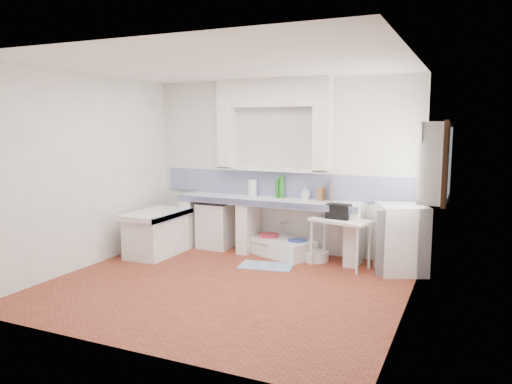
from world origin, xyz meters
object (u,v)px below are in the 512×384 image
at_px(stove, 216,225).
at_px(fridge, 401,239).
at_px(sink, 281,248).
at_px(side_table, 340,243).

xyz_separation_m(stove, fridge, (3.06, -0.20, 0.10)).
height_order(sink, side_table, side_table).
bearing_deg(side_table, stove, -171.77).
bearing_deg(stove, side_table, -6.57).
bearing_deg(fridge, side_table, 161.14).
bearing_deg(stove, fridge, -3.35).
bearing_deg(fridge, stove, 152.78).
distance_m(sink, side_table, 1.05).
bearing_deg(side_table, fridge, 19.81).
bearing_deg(fridge, sink, 152.15).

